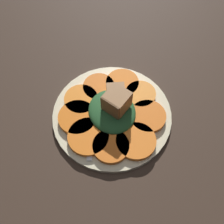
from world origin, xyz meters
The scene contains 13 objects.
table_slab centered at (0.00, 0.00, 1.00)cm, with size 120.00×120.00×2.00cm, color #38281E.
plate centered at (0.00, 0.00, 2.52)cm, with size 25.92×25.92×1.05cm.
carrot_slice_0 centered at (3.16, -6.79, 3.66)cm, with size 8.58×8.58×1.12cm, color orange.
carrot_slice_1 centered at (7.00, -3.40, 3.66)cm, with size 7.53×7.53×1.12cm, color orange.
carrot_slice_2 centered at (8.07, 1.77, 3.66)cm, with size 8.31×8.31×1.12cm, color orange.
carrot_slice_3 centered at (3.93, 6.64, 3.66)cm, with size 7.81×7.81×1.12cm, color orange.
carrot_slice_4 centered at (-1.73, 7.72, 3.66)cm, with size 6.86×6.86×1.12cm, color orange.
carrot_slice_5 centered at (-6.15, 5.33, 3.66)cm, with size 7.50×7.50×1.12cm, color orange.
carrot_slice_6 centered at (-7.33, -0.09, 3.66)cm, with size 7.15×7.15×1.12cm, color orange.
carrot_slice_7 centered at (-5.88, -4.85, 3.66)cm, with size 7.47×7.47×1.12cm, color orange.
carrot_slice_8 centered at (-1.98, -7.21, 3.66)cm, with size 8.28×8.28×1.12cm, color orange.
center_pile centered at (-0.21, 0.52, 5.94)cm, with size 11.05×9.95×7.08cm.
fork centered at (-1.28, -4.71, 3.30)cm, with size 18.21×8.80×0.40cm.
Camera 1 is at (30.12, -13.51, 62.11)cm, focal length 50.00 mm.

